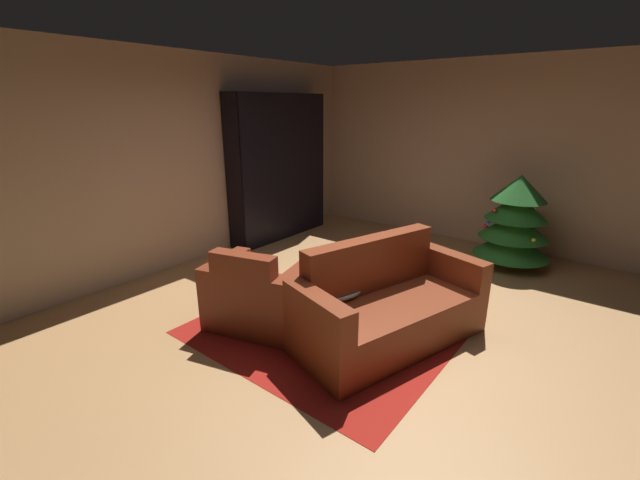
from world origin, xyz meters
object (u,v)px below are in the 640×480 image
couch_red (387,308)px  coffee_table (324,286)px  bookshelf_unit (284,169)px  bottle_on_table (312,278)px  book_stack_on_table (319,276)px  armchair_red (259,297)px  decorated_tree (515,221)px

couch_red → coffee_table: couch_red is taller
bookshelf_unit → bottle_on_table: size_ratio=7.58×
couch_red → bookshelf_unit: bearing=148.2°
book_stack_on_table → armchair_red: bearing=-141.2°
coffee_table → bottle_on_table: bearing=-84.2°
armchair_red → decorated_tree: 3.61m
couch_red → decorated_tree: 2.74m
bookshelf_unit → book_stack_on_table: 3.15m
decorated_tree → bookshelf_unit: bearing=-166.1°
book_stack_on_table → coffee_table: bearing=22.2°
coffee_table → decorated_tree: size_ratio=0.63×
bookshelf_unit → coffee_table: bookshelf_unit is taller
bookshelf_unit → bottle_on_table: bearing=-43.0°
book_stack_on_table → bottle_on_table: 0.22m
decorated_tree → couch_red: bearing=-98.6°
book_stack_on_table → decorated_tree: decorated_tree is taller
book_stack_on_table → bottle_on_table: size_ratio=0.76×
couch_red → decorated_tree: size_ratio=1.57×
coffee_table → book_stack_on_table: size_ratio=3.46×
coffee_table → bottle_on_table: (0.02, -0.22, 0.16)m
bottle_on_table → decorated_tree: 3.24m
bookshelf_unit → armchair_red: size_ratio=2.03×
bookshelf_unit → decorated_tree: size_ratio=1.82×
coffee_table → decorated_tree: bearing=70.5°
decorated_tree → bottle_on_table: bearing=-107.9°
bookshelf_unit → coffee_table: bearing=-40.4°
armchair_red → book_stack_on_table: 0.63m
bookshelf_unit → book_stack_on_table: bookshelf_unit is taller
couch_red → decorated_tree: decorated_tree is taller
bookshelf_unit → armchair_red: bearing=-52.2°
bookshelf_unit → armchair_red: 3.16m
bottle_on_table → decorated_tree: size_ratio=0.24×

